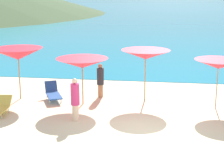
% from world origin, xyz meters
% --- Properties ---
extents(ground_plane, '(50.00, 100.00, 0.30)m').
position_xyz_m(ground_plane, '(0.00, 10.00, -0.15)').
color(ground_plane, beige).
extents(ocean_water, '(650.00, 440.00, 0.02)m').
position_xyz_m(ocean_water, '(0.00, 227.28, 0.01)').
color(ocean_water, teal).
rests_on(ocean_water, ground_plane).
extents(umbrella_0, '(2.40, 2.40, 2.41)m').
position_xyz_m(umbrella_0, '(-5.97, 3.30, 2.13)').
color(umbrella_0, '#9E7F59').
rests_on(umbrella_0, ground_plane).
extents(umbrella_1, '(2.30, 2.30, 2.08)m').
position_xyz_m(umbrella_1, '(-2.87, 2.93, 1.86)').
color(umbrella_1, '#9E7F59').
rests_on(umbrella_1, ground_plane).
extents(umbrella_2, '(2.32, 2.32, 2.38)m').
position_xyz_m(umbrella_2, '(-0.15, 3.73, 2.17)').
color(umbrella_2, '#9E7F59').
rests_on(umbrella_2, ground_plane).
extents(umbrella_3, '(2.08, 2.08, 2.12)m').
position_xyz_m(umbrella_3, '(2.93, 3.16, 1.93)').
color(umbrella_3, '#9E7F59').
rests_on(umbrella_3, ground_plane).
extents(lounge_chair_1, '(1.22, 1.66, 0.75)m').
position_xyz_m(lounge_chair_1, '(-4.39, 3.32, 0.33)').
color(lounge_chair_1, '#1E478C').
rests_on(lounge_chair_1, ground_plane).
extents(lounge_chair_3, '(0.68, 1.51, 0.62)m').
position_xyz_m(lounge_chair_3, '(-5.93, 1.17, 0.29)').
color(lounge_chair_3, '#D8BF4C').
rests_on(lounge_chair_3, ground_plane).
extents(beachgoer_0, '(0.34, 0.34, 1.69)m').
position_xyz_m(beachgoer_0, '(-2.70, 0.87, 0.89)').
color(beachgoer_0, beige).
rests_on(beachgoer_0, ground_plane).
extents(beachgoer_1, '(0.33, 0.33, 1.62)m').
position_xyz_m(beachgoer_1, '(-2.27, 4.04, 0.85)').
color(beachgoer_1, '#A3704C').
rests_on(beachgoer_1, ground_plane).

